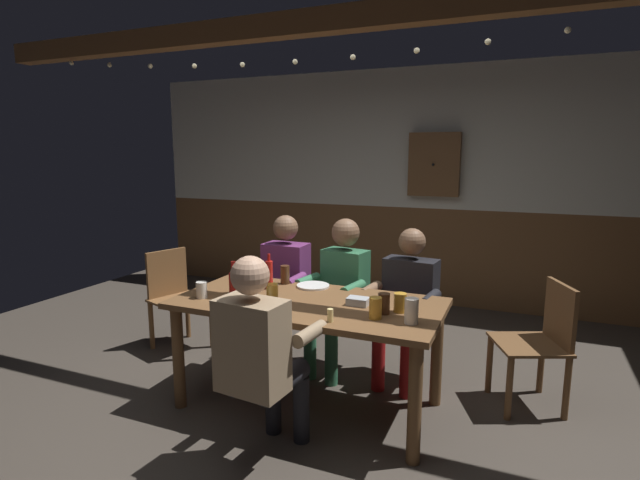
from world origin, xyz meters
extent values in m
plane|color=#423A33|center=(0.00, 0.00, 0.00)|extent=(7.89, 7.89, 0.00)
cube|color=beige|center=(0.00, 2.98, 1.91)|extent=(6.57, 0.12, 1.58)
cube|color=brown|center=(0.00, 2.98, 0.56)|extent=(6.57, 0.12, 1.12)
cube|color=brown|center=(0.00, 0.51, 2.62)|extent=(5.92, 0.14, 0.16)
cube|color=brown|center=(0.00, 0.19, 0.74)|extent=(1.79, 0.88, 0.04)
cylinder|color=brown|center=(-0.82, -0.17, 0.36)|extent=(0.08, 0.08, 0.72)
cylinder|color=brown|center=(0.82, -0.17, 0.36)|extent=(0.08, 0.08, 0.72)
cylinder|color=brown|center=(-0.82, 0.55, 0.36)|extent=(0.08, 0.08, 0.72)
cylinder|color=brown|center=(0.82, 0.55, 0.36)|extent=(0.08, 0.08, 0.72)
cube|color=#6B2D66|center=(-0.54, 0.93, 0.72)|extent=(0.37, 0.23, 0.53)
sphere|color=brown|center=(-0.54, 0.93, 1.13)|extent=(0.21, 0.21, 0.21)
cylinder|color=#6B2D66|center=(-0.44, 0.78, 0.48)|extent=(0.13, 0.43, 0.13)
cylinder|color=#6B2D66|center=(-0.64, 0.78, 0.48)|extent=(0.13, 0.43, 0.13)
cylinder|color=#6B2D66|center=(-0.44, 0.56, 0.21)|extent=(0.10, 0.10, 0.42)
cylinder|color=#6B2D66|center=(-0.64, 0.57, 0.21)|extent=(0.10, 0.10, 0.42)
cylinder|color=#6B2D66|center=(-0.33, 0.68, 0.75)|extent=(0.08, 0.28, 0.08)
cylinder|color=brown|center=(-0.75, 0.68, 0.75)|extent=(0.08, 0.28, 0.08)
cube|color=#33724C|center=(0.00, 0.93, 0.72)|extent=(0.39, 0.26, 0.52)
sphere|color=brown|center=(0.00, 0.93, 1.12)|extent=(0.23, 0.23, 0.23)
cylinder|color=#33724C|center=(0.07, 0.76, 0.48)|extent=(0.20, 0.44, 0.13)
cylinder|color=#33724C|center=(-0.12, 0.79, 0.48)|extent=(0.20, 0.44, 0.13)
cylinder|color=#33724C|center=(0.03, 0.55, 0.21)|extent=(0.10, 0.10, 0.42)
cylinder|color=#33724C|center=(-0.16, 0.58, 0.21)|extent=(0.10, 0.10, 0.42)
cylinder|color=#33724C|center=(0.16, 0.66, 0.74)|extent=(0.13, 0.29, 0.08)
cylinder|color=#33724C|center=(-0.25, 0.73, 0.74)|extent=(0.13, 0.29, 0.08)
cube|color=black|center=(0.54, 0.93, 0.70)|extent=(0.42, 0.25, 0.49)
sphere|color=brown|center=(0.54, 0.93, 1.08)|extent=(0.21, 0.21, 0.21)
cylinder|color=#AD1919|center=(0.63, 0.77, 0.48)|extent=(0.18, 0.41, 0.13)
cylinder|color=#AD1919|center=(0.41, 0.80, 0.48)|extent=(0.18, 0.41, 0.13)
cylinder|color=#AD1919|center=(0.61, 0.58, 0.21)|extent=(0.10, 0.10, 0.42)
cylinder|color=#AD1919|center=(0.39, 0.60, 0.21)|extent=(0.10, 0.10, 0.42)
cylinder|color=black|center=(0.74, 0.67, 0.73)|extent=(0.11, 0.29, 0.08)
cylinder|color=brown|center=(0.28, 0.72, 0.73)|extent=(0.11, 0.29, 0.08)
cube|color=#997F60|center=(0.00, -0.55, 0.72)|extent=(0.40, 0.26, 0.52)
sphere|color=tan|center=(0.00, -0.55, 1.11)|extent=(0.21, 0.21, 0.21)
cylinder|color=black|center=(-0.09, -0.40, 0.48)|extent=(0.17, 0.41, 0.13)
cylinder|color=black|center=(0.12, -0.42, 0.48)|extent=(0.17, 0.41, 0.13)
cylinder|color=black|center=(-0.07, -0.20, 0.21)|extent=(0.10, 0.10, 0.42)
cylinder|color=black|center=(0.14, -0.22, 0.21)|extent=(0.10, 0.10, 0.42)
cylinder|color=#997F60|center=(-0.19, -0.28, 0.74)|extent=(0.11, 0.29, 0.08)
cylinder|color=#997F60|center=(0.24, -0.32, 0.74)|extent=(0.11, 0.29, 0.08)
cube|color=brown|center=(-1.48, 0.69, 0.45)|extent=(0.56, 0.56, 0.02)
cube|color=brown|center=(-1.67, 0.75, 0.67)|extent=(0.15, 0.38, 0.42)
cylinder|color=brown|center=(-1.24, 0.81, 0.22)|extent=(0.04, 0.04, 0.44)
cylinder|color=brown|center=(-1.36, 0.45, 0.22)|extent=(0.04, 0.04, 0.44)
cylinder|color=brown|center=(-1.60, 0.93, 0.22)|extent=(0.04, 0.04, 0.44)
cylinder|color=brown|center=(-1.72, 0.57, 0.22)|extent=(0.04, 0.04, 0.44)
cube|color=brown|center=(1.40, 0.78, 0.45)|extent=(0.58, 0.58, 0.02)
cube|color=brown|center=(1.58, 0.86, 0.67)|extent=(0.18, 0.38, 0.42)
cylinder|color=brown|center=(1.30, 0.53, 0.22)|extent=(0.04, 0.04, 0.44)
cylinder|color=brown|center=(1.15, 0.88, 0.22)|extent=(0.04, 0.04, 0.44)
cylinder|color=brown|center=(1.65, 0.68, 0.22)|extent=(0.04, 0.04, 0.44)
cylinder|color=brown|center=(1.50, 1.03, 0.22)|extent=(0.04, 0.04, 0.44)
cylinder|color=#F9E08C|center=(0.30, -0.15, 0.80)|extent=(0.04, 0.04, 0.08)
cube|color=#B2B7BC|center=(0.34, 0.23, 0.79)|extent=(0.14, 0.10, 0.05)
cylinder|color=white|center=(-0.28, -0.12, 0.77)|extent=(0.26, 0.26, 0.01)
cylinder|color=white|center=(-0.11, 0.52, 0.77)|extent=(0.24, 0.24, 0.01)
cylinder|color=red|center=(-0.38, 0.35, 0.87)|extent=(0.05, 0.05, 0.21)
cylinder|color=red|center=(-0.38, 0.35, 1.00)|extent=(0.02, 0.02, 0.05)
cylinder|color=red|center=(-0.56, 0.15, 0.84)|extent=(0.07, 0.07, 0.15)
cylinder|color=red|center=(-0.56, 0.15, 0.95)|extent=(0.03, 0.03, 0.09)
cylinder|color=gold|center=(0.52, 0.02, 0.83)|extent=(0.08, 0.08, 0.13)
cylinder|color=white|center=(-0.70, -0.03, 0.82)|extent=(0.07, 0.07, 0.11)
cylinder|color=#4C2D19|center=(0.55, 0.13, 0.83)|extent=(0.07, 0.07, 0.13)
cylinder|color=gold|center=(-0.22, 0.10, 0.82)|extent=(0.08, 0.08, 0.11)
cylinder|color=gold|center=(0.63, 0.19, 0.82)|extent=(0.08, 0.08, 0.12)
cylinder|color=#4C2D19|center=(-0.34, 0.52, 0.83)|extent=(0.07, 0.07, 0.14)
cylinder|color=white|center=(0.74, 0.02, 0.84)|extent=(0.08, 0.08, 0.15)
cube|color=brown|center=(0.35, 2.85, 1.62)|extent=(0.56, 0.12, 0.70)
sphere|color=black|center=(0.35, 2.77, 1.62)|extent=(0.03, 0.03, 0.03)
sphere|color=#F9EAB2|center=(-2.30, 0.46, 2.50)|extent=(0.04, 0.04, 0.04)
sphere|color=#F9EAB2|center=(-1.88, 0.46, 2.45)|extent=(0.04, 0.04, 0.04)
sphere|color=#F9EAB2|center=(-1.46, 0.46, 2.42)|extent=(0.04, 0.04, 0.04)
sphere|color=#F9EAB2|center=(-1.05, 0.46, 2.39)|extent=(0.04, 0.04, 0.04)
sphere|color=#F9EAB2|center=(-0.63, 0.46, 2.37)|extent=(0.04, 0.04, 0.04)
sphere|color=#F9EAB2|center=(-0.21, 0.46, 2.36)|extent=(0.04, 0.04, 0.04)
sphere|color=#F9EAB2|center=(0.21, 0.46, 2.36)|extent=(0.04, 0.04, 0.04)
sphere|color=#F9EAB2|center=(0.63, 0.46, 2.37)|extent=(0.04, 0.04, 0.04)
sphere|color=#F9EAB2|center=(1.05, 0.46, 2.39)|extent=(0.04, 0.04, 0.04)
sphere|color=#F9EAB2|center=(1.46, 0.46, 2.42)|extent=(0.04, 0.04, 0.04)
camera|label=1|loc=(1.31, -2.72, 1.75)|focal=27.49mm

